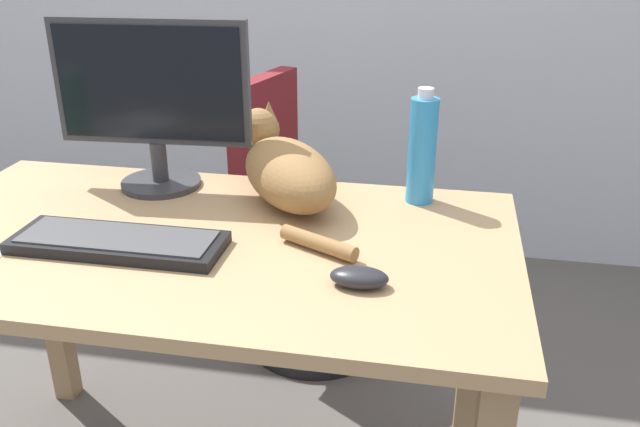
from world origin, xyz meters
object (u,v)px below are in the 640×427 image
spray_bottle (422,150)px  office_chair (302,235)px  cat (285,169)px  computer_mouse (359,277)px  monitor (153,98)px  keyboard (118,242)px

spray_bottle → office_chair: bearing=129.3°
cat → computer_mouse: cat is taller
monitor → spray_bottle: bearing=2.1°
office_chair → spray_bottle: (0.40, -0.48, 0.49)m
monitor → spray_bottle: size_ratio=1.75×
keyboard → computer_mouse: size_ratio=4.00×
cat → spray_bottle: (0.32, 0.06, 0.05)m
monitor → cat: (0.33, -0.03, -0.15)m
monitor → cat: size_ratio=0.92×
keyboard → cat: (0.28, 0.32, 0.07)m
office_chair → keyboard: size_ratio=2.11×
computer_mouse → spray_bottle: 0.46m
keyboard → spray_bottle: (0.60, 0.37, 0.12)m
monitor → office_chair: bearing=63.5°
keyboard → spray_bottle: bearing=31.9°
computer_mouse → monitor: bearing=144.0°
cat → office_chair: bearing=98.4°
cat → spray_bottle: spray_bottle is taller
monitor → keyboard: (0.05, -0.35, -0.21)m
keyboard → cat: cat is taller
office_chair → keyboard: office_chair is taller
monitor → spray_bottle: (0.65, 0.02, -0.10)m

